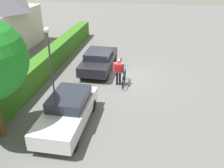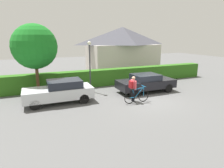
{
  "view_description": "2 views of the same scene",
  "coord_description": "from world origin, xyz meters",
  "views": [
    {
      "loc": [
        -13.87,
        -1.79,
        6.63
      ],
      "look_at": [
        -2.45,
        0.15,
        0.77
      ],
      "focal_mm": 39.23,
      "sensor_mm": 36.0,
      "label": 1
    },
    {
      "loc": [
        -6.88,
        -10.42,
        4.06
      ],
      "look_at": [
        -2.22,
        0.51,
        1.17
      ],
      "focal_mm": 30.98,
      "sensor_mm": 36.0,
      "label": 2
    }
  ],
  "objects": [
    {
      "name": "ground_plane",
      "position": [
        0.0,
        0.0,
        0.0
      ],
      "size": [
        60.0,
        60.0,
        0.0
      ],
      "primitive_type": "plane",
      "color": "#575757"
    },
    {
      "name": "hedge_row",
      "position": [
        0.0,
        4.88,
        0.68
      ],
      "size": [
        18.41,
        0.9,
        1.36
      ],
      "primitive_type": "cube",
      "color": "#2D641A",
      "rests_on": "ground"
    },
    {
      "name": "house_distant",
      "position": [
        3.39,
        10.54,
        2.66
      ],
      "size": [
        8.22,
        4.77,
        5.21
      ],
      "color": "beige",
      "rests_on": "ground"
    },
    {
      "name": "parked_car_near",
      "position": [
        -5.31,
        1.62,
        0.75
      ],
      "size": [
        4.22,
        1.75,
        1.44
      ],
      "color": "silver",
      "rests_on": "ground"
    },
    {
      "name": "parked_car_far",
      "position": [
        1.02,
        1.62,
        0.72
      ],
      "size": [
        4.37,
        1.85,
        1.36
      ],
      "color": "black",
      "rests_on": "ground"
    },
    {
      "name": "bicycle",
      "position": [
        -0.87,
        -0.31,
        0.41
      ],
      "size": [
        1.77,
        0.5,
        1.04
      ],
      "color": "black",
      "rests_on": "ground"
    },
    {
      "name": "person_rider",
      "position": [
        -0.99,
        0.01,
        1.0
      ],
      "size": [
        0.36,
        0.67,
        1.65
      ],
      "color": "black",
      "rests_on": "ground"
    },
    {
      "name": "street_lamp",
      "position": [
        -2.81,
        3.3,
        2.47
      ],
      "size": [
        0.28,
        0.28,
        3.77
      ],
      "color": "#38383D",
      "rests_on": "ground"
    },
    {
      "name": "tree_kerbside",
      "position": [
        -6.49,
        4.13,
        3.42
      ],
      "size": [
        3.1,
        3.1,
        4.98
      ],
      "color": "brown",
      "rests_on": "ground"
    }
  ]
}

